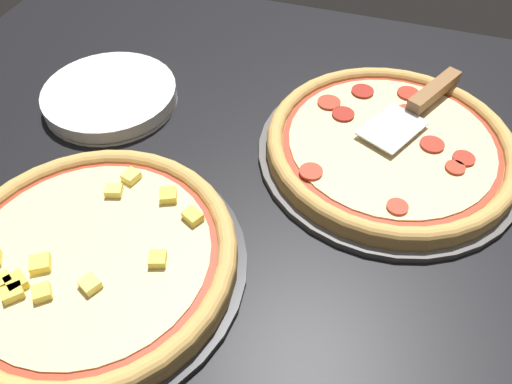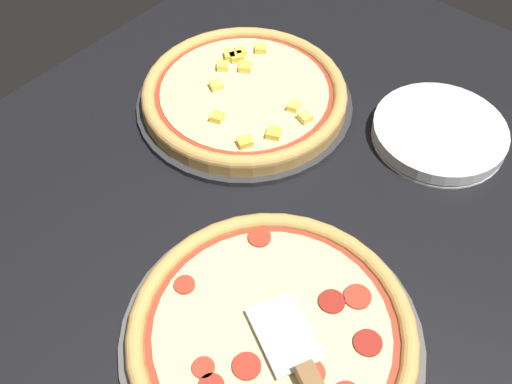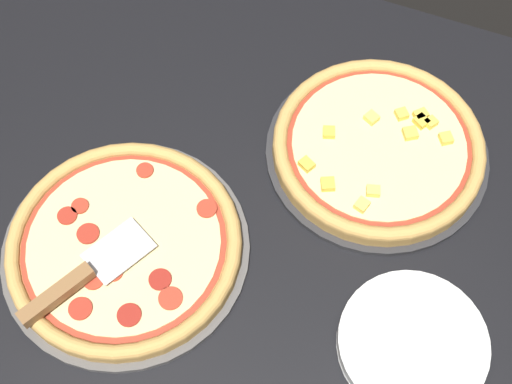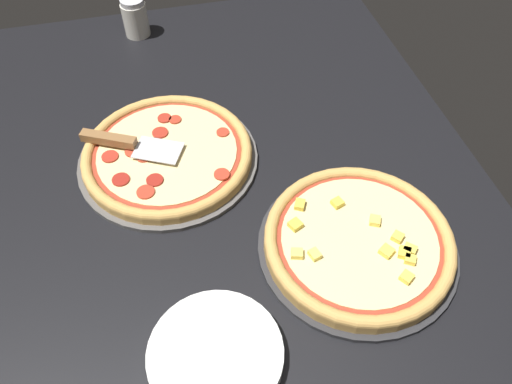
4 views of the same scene
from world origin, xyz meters
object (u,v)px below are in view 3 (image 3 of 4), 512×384
pizza_back (379,146)px  serving_spatula (71,284)px  plate_stack (412,344)px  pizza_front (124,244)px

pizza_back → serving_spatula: 53.40cm
plate_stack → pizza_front: bearing=-177.7°
pizza_front → pizza_back: (30.91, 31.36, 0.33)cm
pizza_front → serving_spatula: bearing=-110.8°
pizza_front → plate_stack: 45.37cm
pizza_back → plate_stack: size_ratio=1.61×
pizza_front → pizza_back: pizza_back is taller
pizza_front → serving_spatula: size_ratio=1.68×
serving_spatula → plate_stack: serving_spatula is taller
serving_spatula → pizza_front: bearing=69.2°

